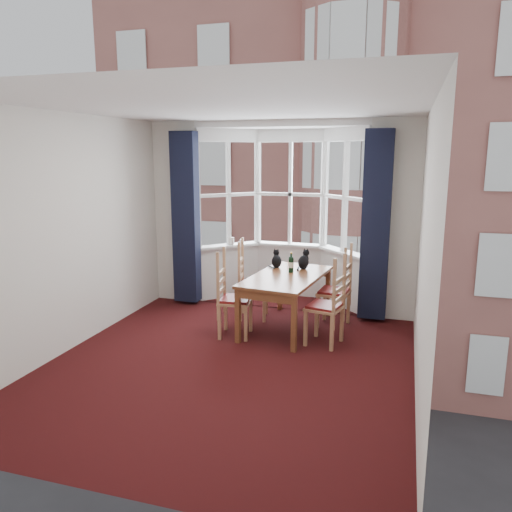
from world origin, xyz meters
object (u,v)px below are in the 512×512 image
at_px(candle_tall, 232,241).
at_px(candle_short, 242,242).
at_px(chair_right_far, 340,293).
at_px(chair_left_far, 247,286).
at_px(wine_bottle, 291,264).
at_px(chair_left_near, 228,300).
at_px(chair_right_near, 332,308).
at_px(cat_left, 277,260).
at_px(dining_table, 287,281).
at_px(cat_right, 304,261).

distance_m(candle_tall, candle_short, 0.15).
bearing_deg(chair_right_far, chair_left_far, -179.91).
relative_size(chair_right_far, wine_bottle, 3.30).
distance_m(chair_left_near, wine_bottle, 1.02).
bearing_deg(chair_left_near, wine_bottle, 44.35).
bearing_deg(chair_right_near, wine_bottle, 136.85).
relative_size(chair_left_near, candle_short, 9.58).
relative_size(chair_left_far, cat_left, 3.40).
bearing_deg(chair_left_far, candle_short, 112.76).
xyz_separation_m(dining_table, chair_left_near, (-0.66, -0.47, -0.19)).
distance_m(cat_right, candle_short, 1.43).
relative_size(chair_right_near, candle_short, 9.58).
bearing_deg(dining_table, chair_right_near, -32.47).
height_order(dining_table, chair_right_far, chair_right_far).
bearing_deg(dining_table, wine_bottle, 85.15).
bearing_deg(candle_tall, chair_left_far, -59.32).
distance_m(chair_left_near, chair_right_near, 1.33).
bearing_deg(chair_left_far, cat_right, 11.62).
relative_size(cat_right, wine_bottle, 1.04).
height_order(chair_left_far, chair_right_near, same).
height_order(wine_bottle, candle_short, wine_bottle).
bearing_deg(chair_right_near, candle_short, 135.85).
bearing_deg(chair_right_near, dining_table, 147.53).
bearing_deg(cat_left, candle_tall, 140.06).
xyz_separation_m(chair_left_near, chair_right_near, (1.33, 0.05, 0.00)).
xyz_separation_m(chair_left_far, candle_tall, (-0.55, 0.93, 0.46)).
bearing_deg(wine_bottle, chair_left_near, -135.65).
distance_m(chair_left_near, candle_tall, 1.82).
relative_size(chair_right_near, cat_right, 3.17).
distance_m(chair_left_far, cat_right, 0.88).
bearing_deg(candle_tall, chair_right_far, -26.25).
relative_size(chair_right_near, cat_left, 3.40).
relative_size(cat_left, cat_right, 0.93).
distance_m(cat_left, wine_bottle, 0.35).
relative_size(chair_left_far, chair_right_near, 1.00).
bearing_deg(candle_short, wine_bottle, -44.75).
distance_m(dining_table, cat_right, 0.50).
xyz_separation_m(dining_table, chair_right_far, (0.68, 0.28, -0.19)).
xyz_separation_m(chair_right_far, wine_bottle, (-0.67, -0.10, 0.39)).
bearing_deg(wine_bottle, chair_right_far, 8.13).
height_order(cat_right, candle_tall, cat_right).
bearing_deg(wine_bottle, candle_short, 135.25).
distance_m(dining_table, chair_right_far, 0.76).
relative_size(chair_left_near, chair_right_far, 1.00).
bearing_deg(chair_left_near, candle_tall, 107.73).
bearing_deg(chair_left_near, dining_table, 35.66).
bearing_deg(cat_right, chair_right_near, -58.57).
height_order(chair_left_near, wine_bottle, wine_bottle).
height_order(chair_left_far, candle_short, candle_short).
relative_size(cat_right, candle_tall, 2.31).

